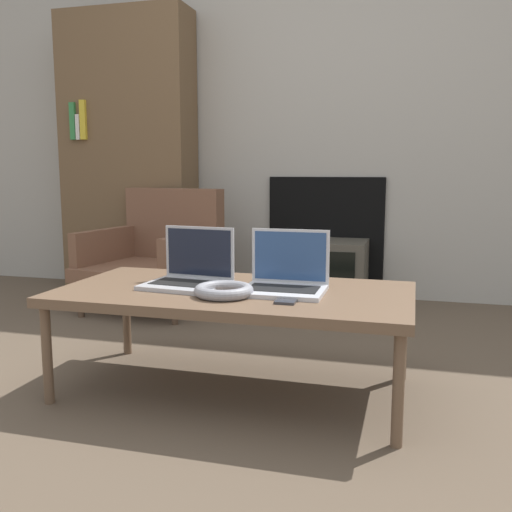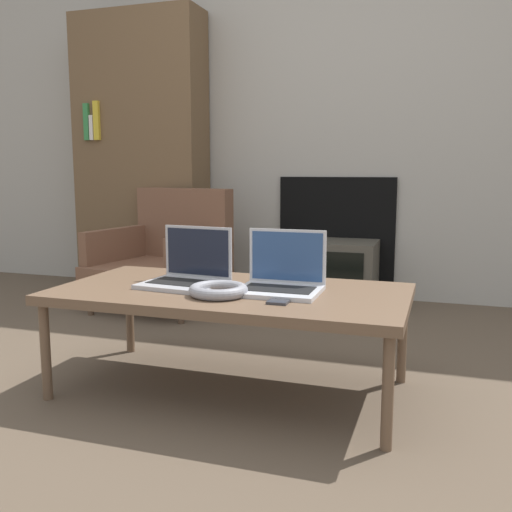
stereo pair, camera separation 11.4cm
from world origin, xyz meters
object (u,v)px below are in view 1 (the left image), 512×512
tv (320,271)px  armchair (158,249)px  laptop_right (286,278)px  laptop_left (190,273)px  phone (288,299)px  headphones (224,290)px

tv → armchair: bearing=-158.2°
armchair → laptop_right: bearing=-37.3°
laptop_right → tv: laptop_right is taller
tv → laptop_left: bearing=-99.5°
phone → tv: bearing=95.5°
laptop_left → laptop_right: 0.37m
laptop_left → phone: size_ratio=2.29×
laptop_left → laptop_right: (0.37, 0.00, 0.00)m
laptop_right → phone: size_ratio=2.14×
armchair → headphones: bearing=-46.0°
laptop_right → armchair: (-1.06, 1.16, -0.09)m
laptop_left → laptop_right: bearing=5.7°
phone → armchair: armchair is taller
laptop_left → tv: bearing=86.2°
phone → laptop_right: bearing=105.8°
laptop_left → headphones: 0.24m
laptop_right → laptop_left: bearing=179.6°
laptop_right → tv: 1.56m
headphones → armchair: 1.57m
laptop_left → tv: 1.57m
laptop_left → phone: 0.44m
laptop_left → headphones: size_ratio=1.52×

